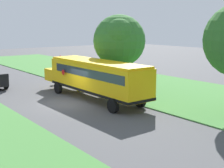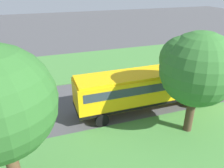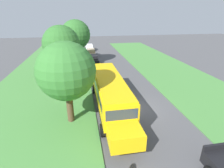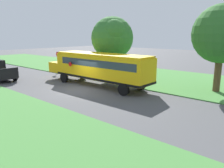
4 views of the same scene
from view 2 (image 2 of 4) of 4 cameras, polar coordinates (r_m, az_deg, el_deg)
The scene contains 5 objects.
ground_plane at distance 20.21m, azimuth 5.89°, elevation -2.50°, with size 120.00×120.00×0.00m, color #4C4C4F.
grass_far_side at distance 27.91m, azimuth -1.80°, elevation 5.75°, with size 10.00×80.00×0.07m, color #47843D.
school_bus at distance 17.22m, azimuth 8.77°, elevation -0.68°, with size 2.85×12.42×3.16m.
pickup_truck at distance 27.48m, azimuth 23.88°, elevation 5.53°, with size 2.28×5.40×2.10m.
oak_tree_beside_bus at distance 14.19m, azimuth 20.86°, elevation 4.00°, with size 4.63×4.63×6.87m.
Camera 2 is at (-16.11, 7.76, 9.40)m, focal length 35.00 mm.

